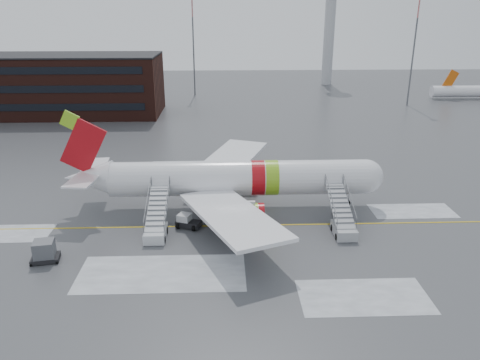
{
  "coord_description": "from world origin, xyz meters",
  "views": [
    {
      "loc": [
        -0.68,
        -44.46,
        20.85
      ],
      "look_at": [
        0.99,
        1.7,
        4.0
      ],
      "focal_mm": 35.0,
      "sensor_mm": 36.0,
      "label": 1
    }
  ],
  "objects_px": {
    "airliner": "(231,179)",
    "airstair_fwd": "(342,222)",
    "uld_container": "(45,252)",
    "pushback_tug": "(187,222)",
    "airstair_aft": "(156,225)"
  },
  "relations": [
    {
      "from": "airliner",
      "to": "pushback_tug",
      "type": "relative_size",
      "value": 12.8
    },
    {
      "from": "airliner",
      "to": "uld_container",
      "type": "distance_m",
      "value": 20.17
    },
    {
      "from": "airliner",
      "to": "pushback_tug",
      "type": "bearing_deg",
      "value": -133.13
    },
    {
      "from": "airstair_fwd",
      "to": "pushback_tug",
      "type": "bearing_deg",
      "value": 173.76
    },
    {
      "from": "airstair_fwd",
      "to": "uld_container",
      "type": "xyz_separation_m",
      "value": [
        -27.5,
        -4.71,
        -0.17
      ]
    },
    {
      "from": "airliner",
      "to": "pushback_tug",
      "type": "distance_m",
      "value": 7.21
    },
    {
      "from": "pushback_tug",
      "to": "uld_container",
      "type": "xyz_separation_m",
      "value": [
        -12.01,
        -6.4,
        0.29
      ]
    },
    {
      "from": "pushback_tug",
      "to": "airstair_aft",
      "type": "bearing_deg",
      "value": -149.36
    },
    {
      "from": "uld_container",
      "to": "airstair_fwd",
      "type": "bearing_deg",
      "value": 9.72
    },
    {
      "from": "airliner",
      "to": "airstair_fwd",
      "type": "height_order",
      "value": "airliner"
    },
    {
      "from": "airstair_fwd",
      "to": "uld_container",
      "type": "bearing_deg",
      "value": -170.28
    },
    {
      "from": "uld_container",
      "to": "pushback_tug",
      "type": "bearing_deg",
      "value": 28.05
    },
    {
      "from": "uld_container",
      "to": "airliner",
      "type": "bearing_deg",
      "value": 34.19
    },
    {
      "from": "pushback_tug",
      "to": "uld_container",
      "type": "height_order",
      "value": "uld_container"
    },
    {
      "from": "airstair_fwd",
      "to": "pushback_tug",
      "type": "xyz_separation_m",
      "value": [
        -15.49,
        1.69,
        -0.45
      ]
    }
  ]
}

